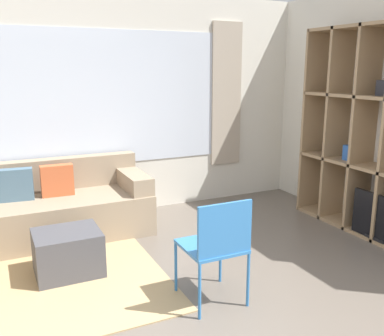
{
  "coord_description": "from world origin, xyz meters",
  "views": [
    {
      "loc": [
        -1.38,
        -1.93,
        1.8
      ],
      "look_at": [
        0.38,
        1.75,
        0.85
      ],
      "focal_mm": 40.0,
      "sensor_mm": 36.0,
      "label": 1
    }
  ],
  "objects_px": {
    "ottoman": "(68,253)",
    "couch_main": "(47,210)",
    "shelving_unit": "(381,136)",
    "folding_chair": "(217,242)"
  },
  "relations": [
    {
      "from": "ottoman",
      "to": "folding_chair",
      "type": "xyz_separation_m",
      "value": [
        0.95,
        -1.01,
        0.32
      ]
    },
    {
      "from": "shelving_unit",
      "to": "couch_main",
      "type": "distance_m",
      "value": 3.68
    },
    {
      "from": "shelving_unit",
      "to": "folding_chair",
      "type": "height_order",
      "value": "shelving_unit"
    },
    {
      "from": "shelving_unit",
      "to": "couch_main",
      "type": "bearing_deg",
      "value": 156.02
    },
    {
      "from": "shelving_unit",
      "to": "folding_chair",
      "type": "xyz_separation_m",
      "value": [
        -2.29,
        -0.55,
        -0.59
      ]
    },
    {
      "from": "shelving_unit",
      "to": "couch_main",
      "type": "height_order",
      "value": "shelving_unit"
    },
    {
      "from": "shelving_unit",
      "to": "ottoman",
      "type": "bearing_deg",
      "value": 171.84
    },
    {
      "from": "ottoman",
      "to": "couch_main",
      "type": "bearing_deg",
      "value": 92.6
    },
    {
      "from": "couch_main",
      "to": "ottoman",
      "type": "distance_m",
      "value": 1.0
    },
    {
      "from": "couch_main",
      "to": "shelving_unit",
      "type": "bearing_deg",
      "value": -23.98
    }
  ]
}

